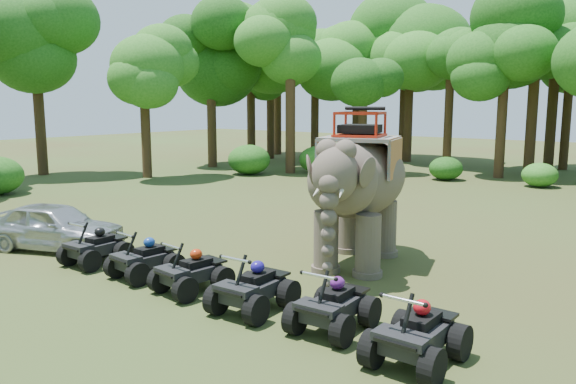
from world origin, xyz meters
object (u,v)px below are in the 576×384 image
at_px(parked_car, 54,226).
at_px(atv_4, 333,298).
at_px(atv_2, 191,266).
at_px(atv_5, 417,326).
at_px(atv_1, 145,253).
at_px(elephant, 358,187).
at_px(atv_0, 96,242).
at_px(atv_3, 253,281).

bearing_deg(parked_car, atv_4, -111.18).
bearing_deg(atv_2, atv_5, 4.46).
height_order(atv_1, atv_5, atv_5).
relative_size(elephant, atv_2, 3.04).
bearing_deg(atv_1, atv_2, 2.89).
relative_size(atv_0, atv_5, 0.93).
xyz_separation_m(atv_1, atv_4, (5.28, 0.06, 0.02)).
xyz_separation_m(parked_car, atv_1, (4.07, -0.08, -0.09)).
distance_m(elephant, parked_car, 8.57).
distance_m(parked_car, atv_1, 4.07).
relative_size(elephant, atv_5, 2.81).
height_order(atv_4, atv_5, atv_5).
bearing_deg(atv_1, elephant, 54.91).
xyz_separation_m(elephant, atv_0, (-5.27, -4.15, -1.41)).
relative_size(parked_car, atv_0, 2.53).
bearing_deg(parked_car, elephant, -82.92).
xyz_separation_m(elephant, parked_car, (-7.47, -4.00, -1.32)).
xyz_separation_m(atv_0, atv_3, (5.36, -0.03, 0.04)).
height_order(atv_3, atv_5, atv_5).
height_order(elephant, atv_0, elephant).
xyz_separation_m(atv_1, atv_3, (3.50, -0.11, 0.04)).
distance_m(atv_2, atv_4, 3.62).
height_order(elephant, parked_car, elephant).
bearing_deg(atv_0, atv_1, 0.96).
bearing_deg(atv_0, atv_5, -2.46).
bearing_deg(atv_0, parked_car, 174.54).
bearing_deg(elephant, atv_1, -145.99).
height_order(parked_car, atv_4, parked_car).
distance_m(atv_0, atv_3, 5.36).
bearing_deg(atv_3, atv_1, 175.59).
height_order(atv_1, atv_4, atv_4).
height_order(parked_car, atv_0, parked_car).
bearing_deg(elephant, parked_car, -167.99).
distance_m(atv_0, atv_1, 1.87).
height_order(atv_0, atv_2, atv_0).
relative_size(atv_2, atv_4, 0.96).
height_order(parked_car, atv_1, parked_car).
xyz_separation_m(elephant, atv_4, (1.88, -4.01, -1.39)).
xyz_separation_m(elephant, atv_5, (3.65, -4.31, -1.37)).
xyz_separation_m(atv_0, atv_1, (1.87, 0.08, 0.00)).
distance_m(atv_4, atv_5, 1.80).
bearing_deg(atv_4, elephant, 111.98).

